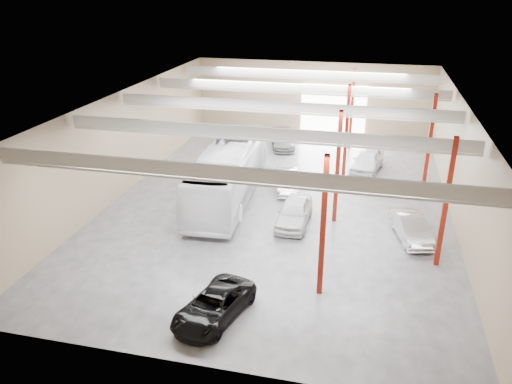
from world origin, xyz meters
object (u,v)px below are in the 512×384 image
at_px(car_row_a, 294,212).
at_px(car_row_c, 283,140).
at_px(car_row_b, 287,181).
at_px(car_right_near, 411,228).
at_px(black_sedan, 214,306).
at_px(coach_bus, 229,172).
at_px(car_right_far, 367,160).

distance_m(car_row_a, car_row_c, 15.22).
bearing_deg(car_row_b, car_row_c, 89.68).
bearing_deg(car_row_a, car_row_b, 105.58).
height_order(car_row_c, car_right_near, car_right_near).
bearing_deg(black_sedan, coach_bus, 118.06).
bearing_deg(car_right_far, car_row_b, -124.64).
relative_size(black_sedan, car_right_far, 0.94).
xyz_separation_m(black_sedan, car_row_c, (-1.48, 24.82, 0.03)).
relative_size(black_sedan, car_row_b, 1.09).
height_order(black_sedan, car_row_c, car_row_c).
height_order(black_sedan, car_row_a, car_row_a).
bearing_deg(car_row_a, black_sedan, -100.09).
distance_m(coach_bus, car_row_c, 12.04).
distance_m(black_sedan, car_row_a, 10.19).
xyz_separation_m(car_right_near, car_right_far, (-2.80, 10.88, 0.14)).
bearing_deg(car_right_far, car_row_c, 161.12).
height_order(car_row_a, car_row_c, car_row_a).
distance_m(car_row_b, car_right_near, 9.92).
distance_m(car_right_near, car_right_far, 11.24).
height_order(coach_bus, car_row_b, coach_bus).
relative_size(coach_bus, car_row_c, 2.87).
relative_size(car_row_c, car_right_near, 1.09).
xyz_separation_m(car_row_a, car_row_b, (-1.36, 5.20, -0.09)).
distance_m(car_row_a, car_row_b, 5.38).
xyz_separation_m(car_row_a, car_right_far, (4.07, 10.54, 0.06)).
xyz_separation_m(black_sedan, car_row_b, (0.59, 15.20, 0.06)).
distance_m(black_sedan, car_row_c, 24.87).
distance_m(black_sedan, car_right_far, 21.40).
height_order(coach_bus, car_right_far, coach_bus).
distance_m(black_sedan, car_right_near, 13.08).
bearing_deg(car_row_b, car_row_a, -87.79).
relative_size(car_row_b, car_row_c, 0.91).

